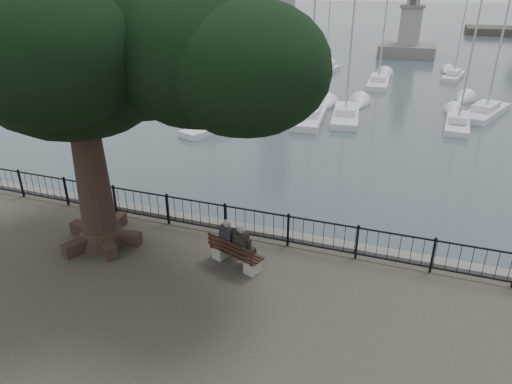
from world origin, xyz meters
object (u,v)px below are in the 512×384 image
at_px(person_left, 231,241).
at_px(lion_monument, 409,35).
at_px(tree, 101,39).
at_px(bench, 235,256).
at_px(person_right, 245,248).

xyz_separation_m(person_left, lion_monument, (2.28, 48.73, 0.72)).
height_order(tree, lion_monument, tree).
bearing_deg(bench, tree, -179.07).
xyz_separation_m(person_left, tree, (-3.22, -0.22, 5.24)).
relative_size(person_left, tree, 0.12).
relative_size(bench, lion_monument, 0.18).
bearing_deg(person_right, lion_monument, 87.89).
height_order(bench, tree, tree).
bearing_deg(lion_monument, tree, -96.41).
xyz_separation_m(person_right, lion_monument, (1.80, 48.90, 0.72)).
height_order(bench, person_left, person_left).
xyz_separation_m(bench, person_right, (0.28, 0.00, 0.32)).
relative_size(bench, tree, 0.15).
height_order(person_right, tree, tree).
bearing_deg(person_left, tree, -176.03).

